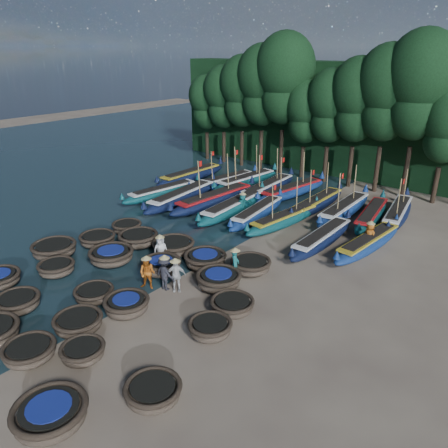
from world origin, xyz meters
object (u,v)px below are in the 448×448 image
Objects in this scene: coracle_20 at (127,227)px; coracle_22 at (173,246)px; long_boat_8 at (368,243)px; fisherman_0 at (161,249)px; coracle_18 at (219,279)px; long_boat_11 at (246,180)px; long_boat_3 at (215,199)px; long_boat_13 at (292,191)px; coracle_9 at (153,392)px; coracle_11 at (56,268)px; coracle_3 at (29,351)px; long_boat_12 at (268,188)px; long_boat_6 at (284,219)px; coracle_12 at (94,294)px; fisherman_5 at (243,204)px; long_boat_15 at (344,209)px; fisherman_1 at (235,263)px; fisherman_2 at (147,272)px; coracle_17 at (161,266)px; long_boat_5 at (257,212)px; long_boat_9 at (191,175)px; long_boat_10 at (224,181)px; coracle_7 at (78,322)px; coracle_14 at (210,328)px; coracle_24 at (251,265)px; coracle_8 at (83,352)px; coracle_13 at (127,305)px; long_boat_7 at (322,238)px; coracle_19 at (232,305)px; long_boat_2 at (182,197)px; fisherman_3 at (165,272)px; long_boat_4 at (233,207)px; coracle_10 at (54,249)px; long_boat_16 at (371,215)px; coracle_16 at (111,255)px; coracle_15 at (97,239)px; fisherman_4 at (176,274)px; fisherman_6 at (369,235)px; long_boat_17 at (398,213)px; coracle_4 at (50,414)px; coracle_23 at (205,259)px; long_boat_1 at (163,192)px; coracle_21 at (138,238)px.

coracle_22 is (4.51, -0.29, 0.06)m from coracle_20.
long_boat_8 is 12.11m from fisherman_0.
coracle_18 is 17.20m from long_boat_11.
long_boat_3 reaches higher than long_boat_13.
coracle_9 is 10.95m from coracle_11.
long_boat_12 is at bearing 100.28° from coracle_3.
coracle_12 is at bearing -91.39° from long_boat_6.
fisherman_5 is (-1.32, 13.58, 0.47)m from coracle_12.
fisherman_1 is at bearing -94.03° from long_boat_15.
coracle_11 is at bearing 179.82° from fisherman_2.
fisherman_1 is at bearing 30.11° from coracle_17.
long_boat_9 is (-9.91, 3.93, 0.05)m from long_boat_5.
long_boat_15 reaches higher than long_boat_10.
coracle_14 is at bearing 34.84° from coracle_7.
coracle_11 is 0.96× the size of coracle_24.
long_boat_9 is (-13.13, 20.28, 0.19)m from coracle_8.
long_boat_5 is at bearing 98.81° from coracle_13.
long_boat_8 is at bearing 23.82° from long_boat_7.
coracle_19 is 4.71m from fisherman_2.
long_boat_2 is 4.63× the size of fisherman_1.
long_boat_9 is at bearing 151.80° from long_boat_3.
fisherman_3 reaches higher than coracle_24.
coracle_17 is at bearing -79.45° from long_boat_4.
coracle_8 is 0.79× the size of coracle_14.
long_boat_2 is (-0.61, 11.16, 0.12)m from coracle_10.
long_boat_16 is at bearing 81.06° from long_boat_7.
fisherman_0 reaches higher than long_boat_7.
long_boat_6 is (4.63, 10.63, 0.03)m from coracle_16.
long_boat_12 is (2.57, 14.70, 0.15)m from coracle_15.
fisherman_4 reaches higher than coracle_10.
long_boat_10 is 4.16× the size of fisherman_4.
coracle_22 is 0.36× the size of long_boat_15.
fisherman_6 is at bearing 67.66° from coracle_7.
long_boat_13 is at bearing 91.80° from coracle_12.
fisherman_4 is (0.51, 0.22, -0.02)m from fisherman_3.
long_boat_13 is at bearing 172.18° from long_boat_17.
fisherman_3 is (7.59, 1.47, 0.45)m from coracle_10.
coracle_16 is at bearing -20.29° from coracle_15.
long_boat_7 is at bearing -38.56° from long_boat_13.
coracle_4 is 11.69m from coracle_23.
fisherman_0 reaches higher than coracle_7.
long_boat_4 is 11.01m from fisherman_4.
long_boat_1 is 6.61m from long_boat_4.
long_boat_17 reaches higher than long_boat_16.
long_boat_6 is (7.21, 9.68, 0.10)m from coracle_15.
long_boat_16 is at bearing -140.52° from long_boat_17.
long_boat_6 is at bearing 4.01° from long_boat_3.
coracle_21 is at bearing 104.05° from coracle_16.
long_boat_5 is (-3.85, 8.93, 0.02)m from coracle_18.
long_boat_16 is (0.69, 14.62, 0.14)m from coracle_19.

